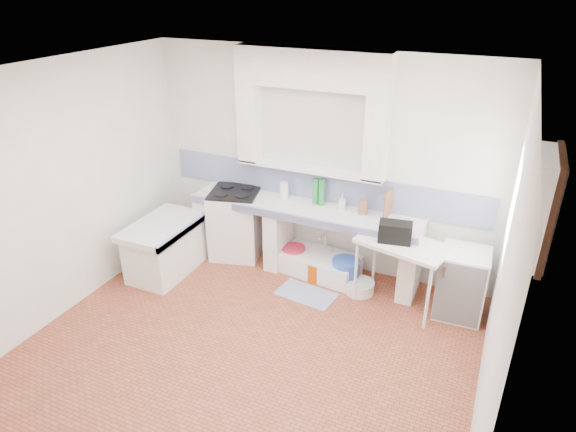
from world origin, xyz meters
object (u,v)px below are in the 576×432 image
at_px(stove, 236,224).
at_px(fridge, 462,283).
at_px(side_table, 399,274).
at_px(sink, 320,265).

height_order(stove, fridge, stove).
height_order(side_table, fridge, fridge).
relative_size(sink, fridge, 1.25).
relative_size(stove, side_table, 0.92).
bearing_deg(side_table, fridge, 23.12).
bearing_deg(fridge, stove, 175.09).
bearing_deg(side_table, sink, 179.47).
bearing_deg(fridge, side_table, -172.13).
distance_m(stove, side_table, 2.34).
distance_m(stove, fridge, 3.01).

